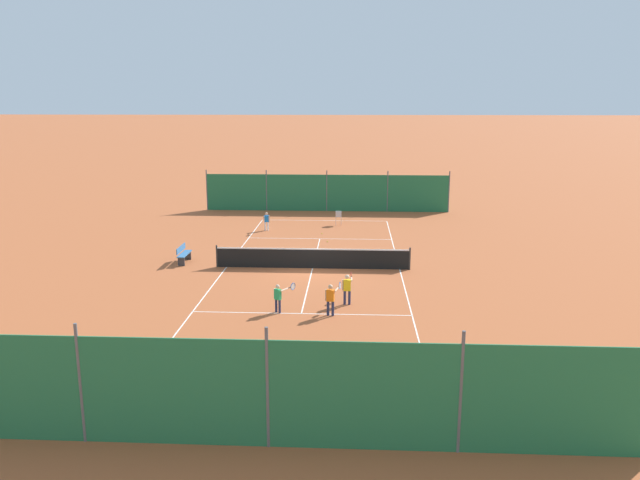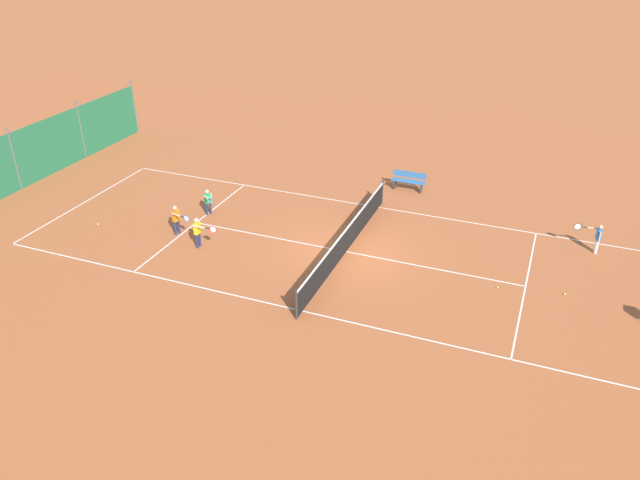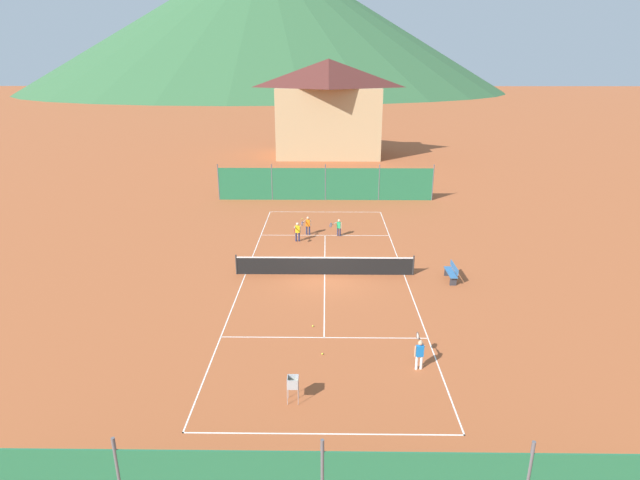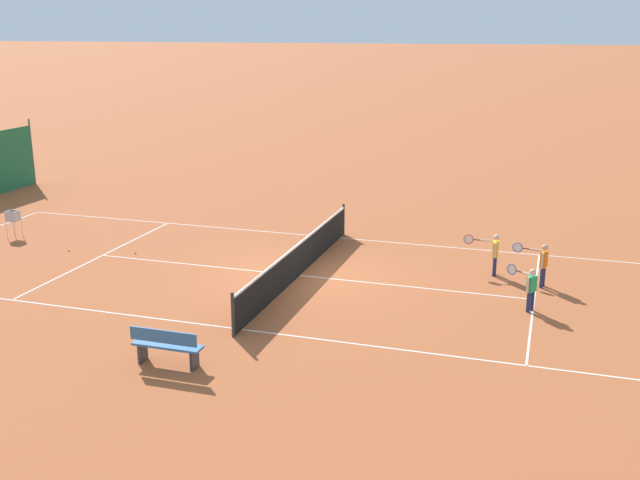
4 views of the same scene
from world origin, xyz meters
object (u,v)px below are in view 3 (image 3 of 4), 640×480
(tennis_net, at_px, (325,265))
(alpine_chalet, at_px, (328,106))
(player_near_service, at_px, (338,226))
(tennis_ball_mid_court, at_px, (313,326))
(tennis_ball_by_net_right, at_px, (302,219))
(courtside_bench, at_px, (452,272))
(player_far_service, at_px, (308,224))
(tennis_ball_by_net_left, at_px, (322,354))
(player_near_baseline, at_px, (297,231))
(ball_hopper, at_px, (293,384))
(player_far_baseline, at_px, (419,352))

(tennis_net, bearing_deg, alpine_chalet, 89.56)
(player_near_service, height_order, tennis_ball_mid_court, player_near_service)
(tennis_ball_by_net_right, bearing_deg, alpine_chalet, 86.05)
(tennis_net, distance_m, tennis_ball_mid_court, 5.57)
(player_near_service, height_order, courtside_bench, player_near_service)
(player_near_service, bearing_deg, player_far_service, 173.34)
(tennis_ball_by_net_left, xyz_separation_m, alpine_chalet, (0.35, 45.37, 5.79))
(tennis_ball_mid_court, height_order, alpine_chalet, alpine_chalet)
(tennis_net, distance_m, player_near_service, 6.34)
(player_far_service, height_order, player_near_baseline, player_near_baseline)
(player_far_service, bearing_deg, ball_hopper, -89.53)
(tennis_net, relative_size, player_near_service, 8.39)
(player_near_baseline, distance_m, ball_hopper, 15.61)
(player_near_baseline, relative_size, alpine_chalet, 0.09)
(player_near_baseline, bearing_deg, player_near_service, 23.29)
(tennis_ball_mid_court, bearing_deg, tennis_ball_by_net_left, -79.01)
(player_far_service, distance_m, player_near_baseline, 1.44)
(tennis_net, bearing_deg, courtside_bench, -6.21)
(player_far_baseline, relative_size, alpine_chalet, 0.09)
(tennis_net, distance_m, alpine_chalet, 38.10)
(ball_hopper, bearing_deg, tennis_net, 84.68)
(ball_hopper, distance_m, alpine_chalet, 48.42)
(tennis_ball_by_net_right, distance_m, alpine_chalet, 28.45)
(tennis_ball_by_net_right, height_order, courtside_bench, courtside_bench)
(tennis_ball_mid_court, relative_size, ball_hopper, 0.07)
(player_far_baseline, xyz_separation_m, tennis_ball_by_net_right, (-4.98, 18.42, -0.63))
(tennis_ball_by_net_right, bearing_deg, ball_hopper, -88.14)
(ball_hopper, bearing_deg, player_far_baseline, 23.93)
(tennis_net, relative_size, tennis_ball_mid_court, 139.09)
(tennis_ball_by_net_left, distance_m, courtside_bench, 9.46)
(player_far_baseline, bearing_deg, ball_hopper, -156.07)
(tennis_net, height_order, player_near_service, player_near_service)
(tennis_net, xyz_separation_m, player_far_service, (-1.11, 6.51, 0.20))
(player_near_service, distance_m, tennis_ball_by_net_right, 4.46)
(player_far_service, xyz_separation_m, alpine_chalet, (1.40, 31.21, 5.12))
(player_far_service, height_order, player_near_service, player_far_service)
(tennis_ball_by_net_right, distance_m, ball_hopper, 20.36)
(ball_hopper, bearing_deg, player_near_service, 83.80)
(player_near_baseline, xyz_separation_m, tennis_ball_mid_court, (1.22, -10.73, -0.67))
(tennis_net, distance_m, tennis_ball_by_net_right, 10.08)
(player_far_service, bearing_deg, tennis_ball_by_net_right, 98.62)
(player_near_baseline, bearing_deg, tennis_ball_by_net_right, 89.21)
(tennis_net, bearing_deg, player_near_baseline, 108.06)
(player_far_service, relative_size, tennis_ball_mid_court, 18.05)
(player_near_baseline, xyz_separation_m, ball_hopper, (0.72, -15.59, -0.05))
(ball_hopper, relative_size, courtside_bench, 0.59)
(player_far_service, relative_size, tennis_ball_by_net_right, 18.05)
(player_near_service, bearing_deg, tennis_ball_mid_court, -96.33)
(player_far_service, distance_m, player_near_service, 1.96)
(ball_hopper, bearing_deg, player_near_baseline, 92.66)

